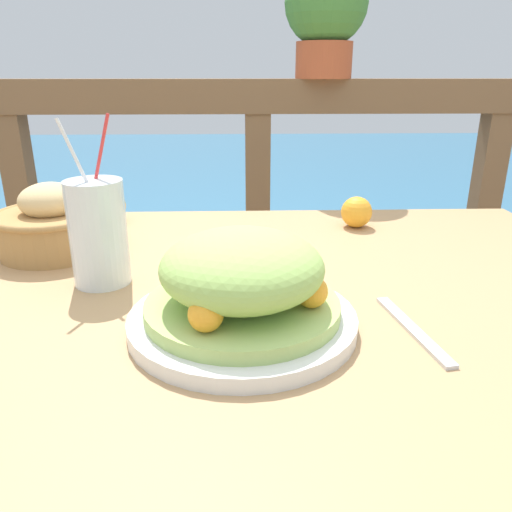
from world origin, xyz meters
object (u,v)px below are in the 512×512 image
drink_glass (98,233)px  salad_plate (242,288)px  bread_basket (53,224)px  potted_plant (326,13)px

drink_glass → salad_plate: bearing=-35.7°
salad_plate → bread_basket: same height
salad_plate → potted_plant: (0.23, 0.87, 0.40)m
bread_basket → potted_plant: potted_plant is taller
drink_glass → potted_plant: (0.44, 0.72, 0.37)m
salad_plate → bread_basket: bearing=138.4°
bread_basket → drink_glass: bearing=-50.0°
potted_plant → drink_glass: bearing=-121.8°
drink_glass → potted_plant: 0.92m
salad_plate → drink_glass: size_ratio=1.15×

